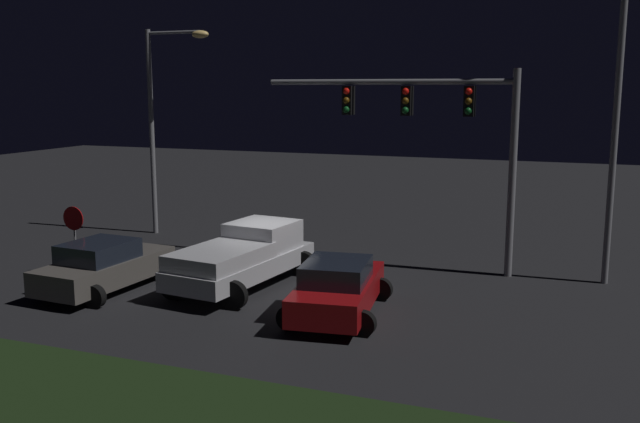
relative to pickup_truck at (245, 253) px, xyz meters
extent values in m
plane|color=black|center=(0.38, 0.89, -1.00)|extent=(80.00, 80.00, 0.00)
cube|color=black|center=(0.38, -8.93, -0.95)|extent=(24.18, 5.05, 0.10)
cube|color=#B7B7BC|center=(-0.02, -0.17, -0.32)|extent=(2.62, 5.60, 0.55)
cube|color=#B7B7BC|center=(0.12, 1.01, 0.38)|extent=(2.05, 2.10, 0.85)
cube|color=black|center=(0.12, 1.01, 0.50)|extent=(1.93, 1.72, 0.51)
cube|color=#B7B7BC|center=(-0.15, -1.24, 0.18)|extent=(2.26, 3.23, 0.45)
cylinder|color=black|center=(-0.82, 1.88, -0.60)|extent=(0.80, 0.22, 0.80)
cylinder|color=black|center=(1.23, 1.64, -0.60)|extent=(0.80, 0.22, 0.80)
cylinder|color=black|center=(-1.27, -1.98, -0.60)|extent=(0.80, 0.22, 0.80)
cylinder|color=black|center=(0.78, -2.22, -0.60)|extent=(0.80, 0.22, 0.80)
cube|color=maroon|center=(3.55, -1.59, -0.39)|extent=(2.39, 4.61, 0.70)
cube|color=black|center=(3.59, -1.84, 0.24)|extent=(1.86, 2.20, 0.55)
cylinder|color=black|center=(2.43, -0.23, -0.68)|extent=(0.64, 0.22, 0.64)
cylinder|color=black|center=(4.26, 0.02, -0.68)|extent=(0.64, 0.22, 0.64)
cylinder|color=black|center=(2.85, -3.20, -0.68)|extent=(0.64, 0.22, 0.64)
cylinder|color=black|center=(4.67, -2.94, -0.68)|extent=(0.64, 0.22, 0.64)
cube|color=#514C47|center=(-3.64, -1.91, -0.39)|extent=(2.07, 4.50, 0.70)
cube|color=black|center=(-3.65, -2.16, 0.24)|extent=(1.72, 2.10, 0.55)
cylinder|color=black|center=(-4.46, -0.36, -0.68)|extent=(0.64, 0.22, 0.64)
cylinder|color=black|center=(-2.62, -0.47, -0.68)|extent=(0.64, 0.22, 0.64)
cylinder|color=black|center=(-4.65, -3.34, -0.68)|extent=(0.64, 0.22, 0.64)
cylinder|color=black|center=(-2.81, -3.46, -0.68)|extent=(0.64, 0.22, 0.64)
cylinder|color=slate|center=(7.29, 4.01, 2.25)|extent=(0.24, 0.24, 6.50)
cylinder|color=slate|center=(3.19, 4.01, 5.10)|extent=(8.20, 0.18, 0.18)
cube|color=black|center=(5.89, 4.01, 4.50)|extent=(0.32, 0.44, 0.95)
sphere|color=red|center=(5.89, 3.78, 4.80)|extent=(0.22, 0.22, 0.22)
sphere|color=#59380A|center=(5.89, 3.78, 4.50)|extent=(0.22, 0.22, 0.22)
sphere|color=#0C4719|center=(5.89, 3.78, 4.20)|extent=(0.22, 0.22, 0.22)
cube|color=black|center=(3.89, 4.01, 4.50)|extent=(0.32, 0.44, 0.95)
sphere|color=red|center=(3.89, 3.78, 4.80)|extent=(0.22, 0.22, 0.22)
sphere|color=#59380A|center=(3.89, 3.78, 4.50)|extent=(0.22, 0.22, 0.22)
sphere|color=#0C4719|center=(3.89, 3.78, 4.20)|extent=(0.22, 0.22, 0.22)
cube|color=black|center=(1.89, 4.01, 4.50)|extent=(0.32, 0.44, 0.95)
sphere|color=red|center=(1.89, 3.78, 4.80)|extent=(0.22, 0.22, 0.22)
sphere|color=#59380A|center=(1.89, 3.78, 4.50)|extent=(0.22, 0.22, 0.22)
sphere|color=#0C4719|center=(1.89, 3.78, 4.20)|extent=(0.22, 0.22, 0.22)
cylinder|color=slate|center=(-7.06, 5.72, 3.09)|extent=(0.20, 0.20, 8.17)
cylinder|color=slate|center=(-5.88, 5.72, 7.02)|extent=(2.37, 0.12, 0.12)
ellipsoid|color=#F9CC72|center=(-4.70, 5.72, 6.92)|extent=(0.70, 0.44, 0.30)
cylinder|color=slate|center=(10.16, 4.21, 3.47)|extent=(0.20, 0.20, 8.93)
cylinder|color=slate|center=(-5.59, -0.85, 0.10)|extent=(0.07, 0.07, 2.20)
cylinder|color=#B20C0F|center=(-5.59, -0.88, 0.85)|extent=(0.76, 0.03, 0.76)
camera|label=1|loc=(9.56, -18.48, 4.93)|focal=39.64mm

